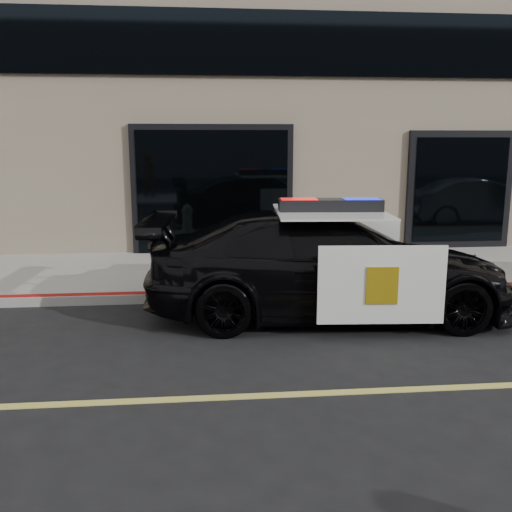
{
  "coord_description": "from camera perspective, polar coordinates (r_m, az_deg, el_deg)",
  "views": [
    {
      "loc": [
        -1.26,
        -5.34,
        2.54
      ],
      "look_at": [
        -0.53,
        2.2,
        1.0
      ],
      "focal_mm": 40.0,
      "sensor_mm": 36.0,
      "label": 1
    }
  ],
  "objects": [
    {
      "name": "ground",
      "position": [
        6.04,
        7.2,
        -13.47
      ],
      "size": [
        120.0,
        120.0,
        0.0
      ],
      "primitive_type": "plane",
      "color": "black",
      "rests_on": "ground"
    },
    {
      "name": "sidewalk_n",
      "position": [
        10.94,
        1.21,
        -1.52
      ],
      "size": [
        60.0,
        3.5,
        0.15
      ],
      "primitive_type": "cube",
      "color": "gray",
      "rests_on": "ground"
    },
    {
      "name": "building_n",
      "position": [
        16.26,
        -1.06,
        23.8
      ],
      "size": [
        60.0,
        7.0,
        12.0
      ],
      "primitive_type": "cube",
      "color": "#756856",
      "rests_on": "ground"
    },
    {
      "name": "police_car",
      "position": [
        8.34,
        7.29,
        -0.82
      ],
      "size": [
        2.88,
        5.57,
        1.73
      ],
      "color": "black",
      "rests_on": "ground"
    },
    {
      "name": "fire_hydrant",
      "position": [
        9.6,
        -7.61,
        -0.82
      ],
      "size": [
        0.35,
        0.48,
        0.76
      ],
      "color": "beige",
      "rests_on": "sidewalk_n"
    }
  ]
}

